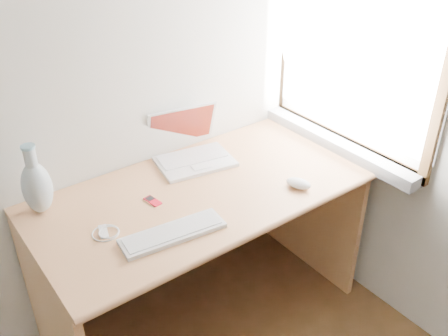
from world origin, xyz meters
TOP-DOWN VIEW (x-y plane):
  - window at (1.72, 1.30)m, footprint 0.11×0.99m
  - desk at (0.93, 1.47)m, footprint 1.46×0.73m
  - laptop at (1.04, 1.63)m, footprint 0.38×0.35m
  - external_keyboard at (0.67, 1.18)m, footprint 0.42×0.17m
  - mouse at (1.29, 1.14)m, footprint 0.11×0.13m
  - ipod at (0.72, 1.42)m, footprint 0.05×0.09m
  - cable_coil at (0.47, 1.34)m, footprint 0.14×0.14m
  - remote at (0.47, 1.36)m, footprint 0.05×0.09m
  - vase at (0.33, 1.63)m, footprint 0.12×0.12m

SIDE VIEW (x-z plane):
  - desk at x=0.93m, z-range 0.16..0.93m
  - cable_coil at x=0.47m, z-range 0.77..0.78m
  - remote at x=0.47m, z-range 0.77..0.78m
  - ipod at x=0.72m, z-range 0.77..0.78m
  - external_keyboard at x=0.67m, z-range 0.77..0.79m
  - mouse at x=1.29m, z-range 0.77..0.81m
  - laptop at x=1.04m, z-range 0.71..0.94m
  - vase at x=0.33m, z-range 0.74..1.04m
  - window at x=1.72m, z-range 0.72..1.83m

